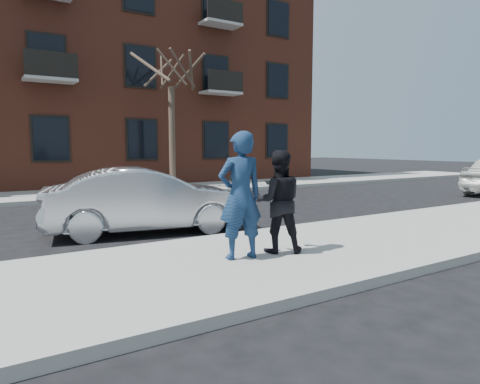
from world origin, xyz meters
TOP-DOWN VIEW (x-y plane):
  - ground at (0.00, 0.00)m, footprint 100.00×100.00m
  - near_sidewalk at (0.00, -0.25)m, footprint 50.00×3.50m
  - near_curb at (0.00, 1.55)m, footprint 50.00×0.10m
  - far_sidewalk at (0.00, 11.25)m, footprint 50.00×3.50m
  - far_curb at (0.00, 9.45)m, footprint 50.00×0.10m
  - apartment_building at (2.00, 18.00)m, footprint 24.30×10.30m
  - street_tree at (4.50, 11.00)m, footprint 3.60×3.60m
  - silver_sedan at (0.52, 3.20)m, footprint 4.55×2.31m
  - man_hoodie at (0.77, -0.20)m, footprint 0.78×0.58m
  - man_peacoat at (1.52, -0.18)m, footprint 1.02×0.95m

SIDE VIEW (x-z plane):
  - ground at x=0.00m, z-range 0.00..0.00m
  - near_sidewalk at x=0.00m, z-range 0.00..0.15m
  - near_curb at x=0.00m, z-range 0.00..0.15m
  - far_sidewalk at x=0.00m, z-range 0.00..0.15m
  - far_curb at x=0.00m, z-range 0.00..0.15m
  - silver_sedan at x=0.52m, z-range 0.00..1.43m
  - man_peacoat at x=1.52m, z-range 0.15..1.83m
  - man_hoodie at x=0.77m, z-range 0.15..2.13m
  - street_tree at x=4.50m, z-range 2.12..8.92m
  - apartment_building at x=2.00m, z-range 0.01..12.31m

